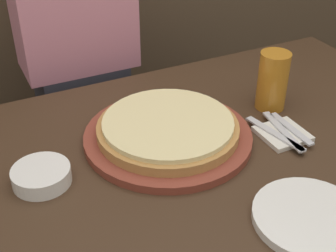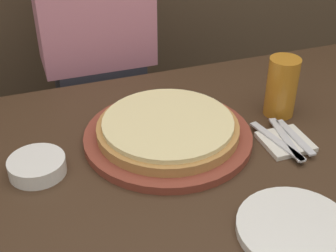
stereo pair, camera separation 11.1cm
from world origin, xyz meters
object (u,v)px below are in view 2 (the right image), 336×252
(dinner_knife, at_px, (286,139))
(spoon, at_px, (295,137))
(diner_person, at_px, (99,74))
(dinner_plate, at_px, (296,229))
(fork, at_px, (277,141))
(side_bowl, at_px, (37,166))
(beer_glass, at_px, (282,85))
(pizza_on_board, at_px, (168,131))

(dinner_knife, relative_size, spoon, 1.18)
(diner_person, bearing_deg, dinner_plate, -78.81)
(fork, relative_size, dinner_knife, 1.00)
(side_bowl, relative_size, diner_person, 0.09)
(dinner_plate, xyz_separation_m, side_bowl, (-0.44, 0.34, 0.01))
(beer_glass, height_order, spoon, beer_glass)
(pizza_on_board, relative_size, spoon, 2.64)
(fork, height_order, diner_person, diner_person)
(dinner_plate, distance_m, fork, 0.28)
(pizza_on_board, relative_size, fork, 2.24)
(pizza_on_board, distance_m, spoon, 0.31)
(fork, xyz_separation_m, dinner_knife, (0.02, 0.00, 0.00))
(spoon, bearing_deg, dinner_knife, 180.00)
(pizza_on_board, relative_size, dinner_knife, 2.24)
(pizza_on_board, relative_size, beer_glass, 2.58)
(side_bowl, relative_size, dinner_knife, 0.69)
(spoon, bearing_deg, diner_person, 117.59)
(pizza_on_board, relative_size, diner_person, 0.30)
(beer_glass, distance_m, dinner_knife, 0.16)
(side_bowl, height_order, fork, side_bowl)
(side_bowl, height_order, dinner_knife, side_bowl)
(side_bowl, xyz_separation_m, dinner_knife, (0.57, -0.09, -0.00))
(beer_glass, distance_m, dinner_plate, 0.44)
(dinner_plate, bearing_deg, fork, 66.77)
(pizza_on_board, bearing_deg, spoon, -21.05)
(diner_person, bearing_deg, side_bowl, -114.13)
(dinner_plate, xyz_separation_m, spoon, (0.16, 0.26, 0.01))
(pizza_on_board, height_order, beer_glass, beer_glass)
(dinner_plate, relative_size, fork, 1.23)
(fork, height_order, dinner_knife, same)
(fork, bearing_deg, spoon, -0.00)
(dinner_plate, xyz_separation_m, fork, (0.11, 0.26, 0.01))
(pizza_on_board, distance_m, diner_person, 0.56)
(pizza_on_board, height_order, dinner_knife, pizza_on_board)
(beer_glass, height_order, diner_person, diner_person)
(beer_glass, distance_m, fork, 0.17)
(pizza_on_board, xyz_separation_m, dinner_knife, (0.26, -0.11, -0.01))
(pizza_on_board, xyz_separation_m, fork, (0.23, -0.11, -0.01))
(beer_glass, height_order, dinner_knife, beer_glass)
(dinner_plate, relative_size, dinner_knife, 1.23)
(beer_glass, bearing_deg, pizza_on_board, -176.26)
(beer_glass, xyz_separation_m, dinner_plate, (-0.19, -0.39, -0.08))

